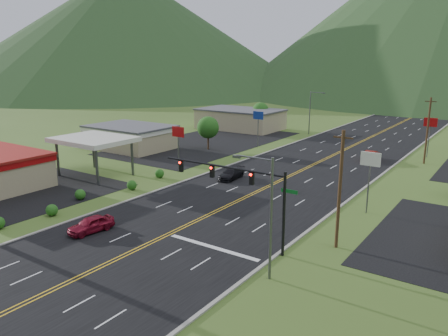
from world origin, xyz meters
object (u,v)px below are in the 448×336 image
Objects in this scene: car_red_near at (91,225)px; car_dark_mid at (231,174)px; streetlight_west at (311,110)px; car_red_far at (371,156)px; gas_canopy at (94,140)px; traffic_signal at (241,184)px; streetlight_east at (267,210)px.

car_dark_mid is at bearing 97.45° from car_red_near.
car_red_far is at bearing -44.29° from streetlight_west.
car_red_near is at bearing -40.71° from gas_canopy.
gas_canopy is (-28.48, 8.00, -0.46)m from traffic_signal.
car_red_near is 0.89× the size of car_red_far.
streetlight_east is at bearing 92.68° from car_red_far.
car_red_far is at bearing 82.69° from car_red_near.
traffic_signal reaches higher than car_dark_mid.
streetlight_east is 0.90× the size of gas_canopy.
car_red_near is (-12.68, -5.59, -4.60)m from traffic_signal.
traffic_signal is at bearing 32.29° from car_red_near.
streetlight_east is 2.09× the size of car_red_near.
streetlight_east is 35.28m from gas_canopy.
car_red_far is (28.28, 30.48, -4.08)m from gas_canopy.
car_red_far is (-4.90, 42.48, -4.39)m from streetlight_east.
gas_canopy is at bearing 147.79° from car_red_near.
streetlight_west reaches higher than car_dark_mid.
traffic_signal reaches higher than car_red_far.
streetlight_east reaches higher than traffic_signal.
car_dark_mid is at bearing 125.90° from traffic_signal.
car_red_far is (-0.20, 38.48, -4.53)m from traffic_signal.
car_red_near is 0.91× the size of car_dark_mid.
streetlight_east and streetlight_west have the same top height.
car_red_far is at bearing 96.58° from streetlight_east.
streetlight_east is 42.99m from car_red_far.
traffic_signal is 1.46× the size of streetlight_east.
car_dark_mid is (-12.27, 16.95, -4.65)m from traffic_signal.
gas_canopy is 2.32× the size of car_red_near.
car_red_near is (-17.38, -1.60, -4.45)m from streetlight_east.
traffic_signal reaches higher than car_red_near.
streetlight_west is 49.10m from gas_canopy.
streetlight_west is 25.47m from car_red_far.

